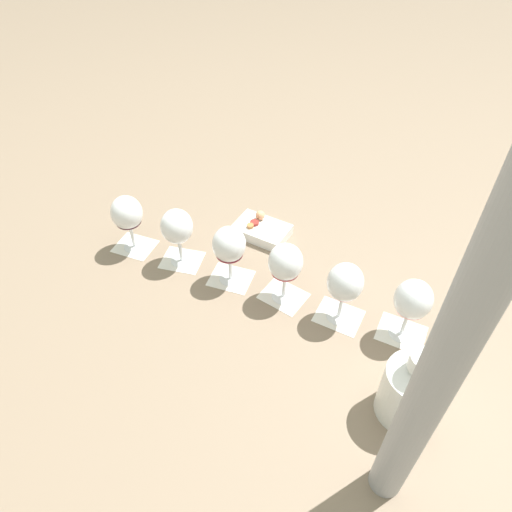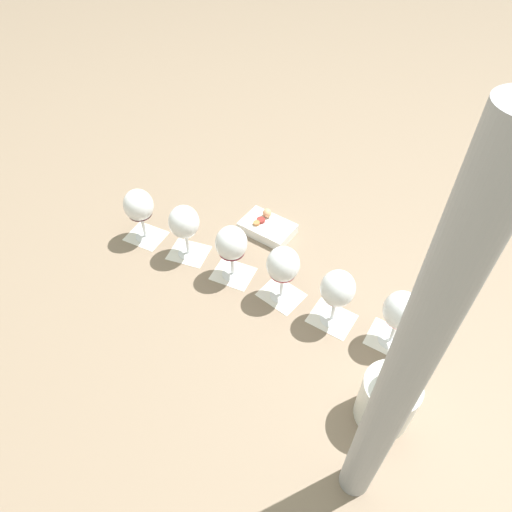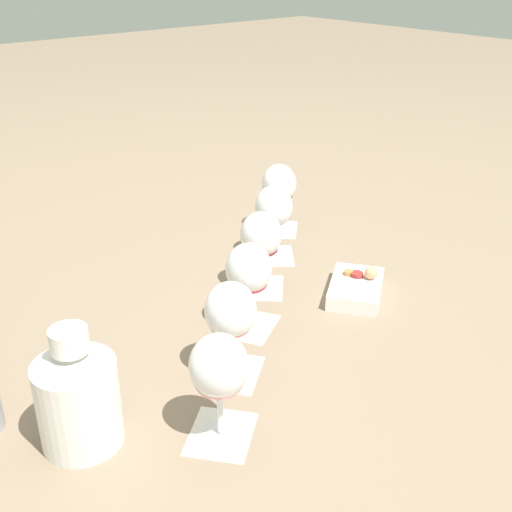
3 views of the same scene
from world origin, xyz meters
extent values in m
plane|color=#7F6B56|center=(0.00, 0.00, 0.00)|extent=(8.00, 8.00, 0.00)
cube|color=silver|center=(-0.29, -0.25, 0.00)|extent=(0.14, 0.14, 0.00)
cube|color=silver|center=(-0.18, -0.14, 0.00)|extent=(0.14, 0.14, 0.00)
cube|color=silver|center=(-0.06, -0.05, 0.00)|extent=(0.14, 0.13, 0.00)
cube|color=silver|center=(0.05, 0.05, 0.00)|extent=(0.14, 0.14, 0.00)
cube|color=silver|center=(0.17, 0.15, 0.00)|extent=(0.14, 0.14, 0.00)
cube|color=silver|center=(0.28, 0.25, 0.00)|extent=(0.14, 0.14, 0.00)
cylinder|color=white|center=(-0.29, -0.25, 0.00)|extent=(0.06, 0.06, 0.01)
cylinder|color=white|center=(-0.29, -0.25, 0.04)|extent=(0.01, 0.01, 0.07)
ellipsoid|color=white|center=(-0.29, -0.25, 0.12)|extent=(0.09, 0.09, 0.10)
ellipsoid|color=pink|center=(-0.29, -0.25, 0.10)|extent=(0.07, 0.07, 0.03)
cylinder|color=white|center=(-0.18, -0.14, 0.00)|extent=(0.06, 0.06, 0.01)
cylinder|color=white|center=(-0.18, -0.14, 0.04)|extent=(0.01, 0.01, 0.07)
ellipsoid|color=white|center=(-0.18, -0.14, 0.12)|extent=(0.09, 0.09, 0.10)
ellipsoid|color=#CE545E|center=(-0.18, -0.14, 0.10)|extent=(0.07, 0.07, 0.03)
cylinder|color=white|center=(-0.06, -0.05, 0.00)|extent=(0.06, 0.06, 0.01)
cylinder|color=white|center=(-0.06, -0.05, 0.04)|extent=(0.01, 0.01, 0.07)
ellipsoid|color=white|center=(-0.06, -0.05, 0.12)|extent=(0.09, 0.09, 0.10)
ellipsoid|color=#A42E39|center=(-0.06, -0.05, 0.09)|extent=(0.07, 0.07, 0.02)
cylinder|color=white|center=(0.05, 0.05, 0.00)|extent=(0.06, 0.06, 0.01)
cylinder|color=white|center=(0.05, 0.05, 0.04)|extent=(0.01, 0.01, 0.07)
ellipsoid|color=white|center=(0.05, 0.05, 0.12)|extent=(0.09, 0.09, 0.10)
ellipsoid|color=maroon|center=(0.05, 0.05, 0.09)|extent=(0.07, 0.07, 0.02)
cylinder|color=white|center=(0.17, 0.15, 0.00)|extent=(0.06, 0.06, 0.01)
cylinder|color=white|center=(0.17, 0.15, 0.04)|extent=(0.01, 0.01, 0.07)
ellipsoid|color=white|center=(0.17, 0.15, 0.12)|extent=(0.09, 0.09, 0.10)
ellipsoid|color=#420A19|center=(0.17, 0.15, 0.10)|extent=(0.07, 0.07, 0.04)
cylinder|color=white|center=(0.28, 0.25, 0.00)|extent=(0.06, 0.06, 0.01)
cylinder|color=white|center=(0.28, 0.25, 0.04)|extent=(0.01, 0.01, 0.07)
ellipsoid|color=white|center=(0.28, 0.25, 0.12)|extent=(0.09, 0.09, 0.10)
ellipsoid|color=#34101A|center=(0.28, 0.25, 0.09)|extent=(0.07, 0.07, 0.03)
cylinder|color=white|center=(-0.45, -0.13, 0.07)|extent=(0.12, 0.12, 0.13)
cone|color=white|center=(-0.45, -0.13, 0.15)|extent=(0.12, 0.12, 0.02)
cylinder|color=white|center=(-0.45, -0.13, 0.17)|extent=(0.05, 0.05, 0.03)
cube|color=white|center=(0.18, -0.10, 0.02)|extent=(0.19, 0.17, 0.03)
sphere|color=tan|center=(0.21, -0.11, 0.05)|extent=(0.03, 0.03, 0.03)
cylinder|color=maroon|center=(0.20, -0.09, 0.04)|extent=(0.03, 0.03, 0.01)
cylinder|color=#B2703D|center=(0.19, -0.07, 0.04)|extent=(0.02, 0.02, 0.01)
camera|label=1|loc=(-0.74, 0.34, 0.89)|focal=32.00mm
camera|label=2|loc=(-0.76, 0.27, 0.97)|focal=32.00mm
camera|label=3|loc=(-0.73, -0.85, 0.66)|focal=45.00mm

